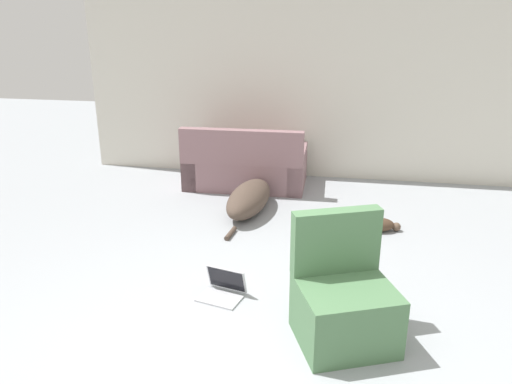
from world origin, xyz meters
The scene contains 8 objects.
ground_plane centered at (0.00, 0.00, 0.00)m, with size 20.00×20.00×0.00m, color #999EA3.
wall_back centered at (0.00, 4.41, 1.29)m, with size 6.40×0.06×2.57m.
couch centered at (-0.75, 3.78, 0.27)m, with size 1.63×0.93×0.86m.
dog centered at (-0.51, 2.87, 0.17)m, with size 0.53×1.60×0.34m.
cat centered at (1.01, 2.54, 0.07)m, with size 0.49×0.25×0.15m.
laptop_open centered at (-0.37, 0.94, 0.08)m, with size 0.41×0.37×0.23m.
book_red centered at (0.77, 1.37, 0.01)m, with size 0.27×0.26×0.02m.
side_chair centered at (0.63, 0.52, 0.31)m, with size 0.84×0.81×0.93m.
Camera 1 is at (0.56, -2.65, 2.25)m, focal length 35.00 mm.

